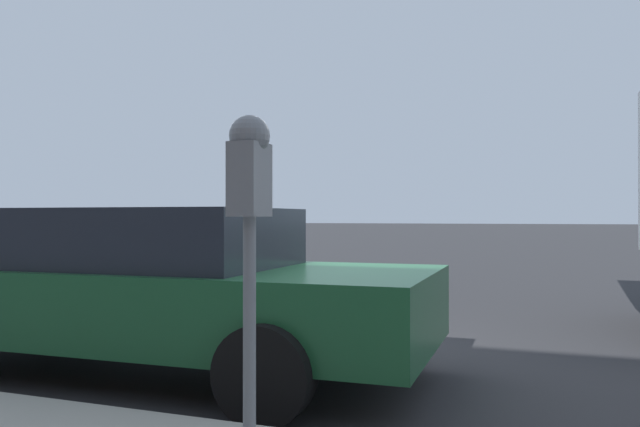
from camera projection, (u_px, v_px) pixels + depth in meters
The scene contains 3 objects.
ground_plane at pixel (289, 359), 5.68m from camera, with size 220.00×220.00×0.00m, color #2B2B2D.
parking_meter at pixel (250, 196), 2.87m from camera, with size 0.21×0.19×1.59m.
car_green at pixel (138, 284), 5.20m from camera, with size 2.09×4.84×1.37m.
Camera 1 is at (-5.24, -2.23, 1.30)m, focal length 35.00 mm.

